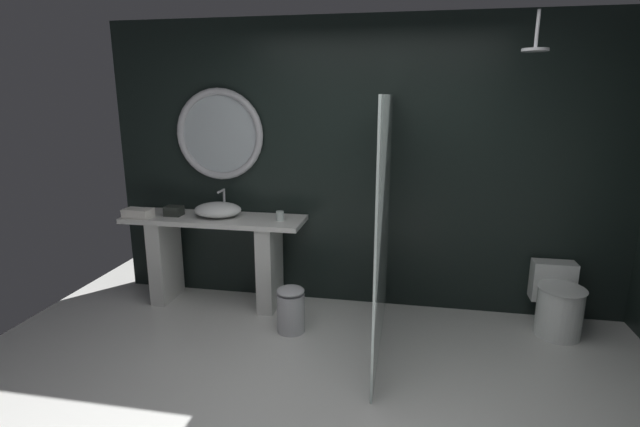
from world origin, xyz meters
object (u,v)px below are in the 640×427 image
tissue_box (174,211)px  rain_shower_head (536,46)px  tumbler_cup (280,216)px  folded_hand_towel (138,213)px  vessel_sink (218,210)px  toilet (557,303)px  round_wall_mirror (220,134)px  waste_bin (291,309)px

tissue_box → rain_shower_head: (2.96, -0.26, 1.37)m
tumbler_cup → rain_shower_head: rain_shower_head is taller
tissue_box → folded_hand_towel: bearing=-156.6°
vessel_sink → toilet: 3.04m
tissue_box → round_wall_mirror: size_ratio=0.18×
tumbler_cup → toilet: bearing=-0.3°
tumbler_cup → tissue_box: 1.02m
rain_shower_head → round_wall_mirror: bearing=168.8°
vessel_sink → tumbler_cup: (0.59, -0.02, -0.03)m
tissue_box → rain_shower_head: rain_shower_head is taller
tissue_box → folded_hand_towel: 0.32m
vessel_sink → rain_shower_head: 2.88m
tissue_box → round_wall_mirror: (0.38, 0.25, 0.69)m
tissue_box → round_wall_mirror: 0.83m
toilet → tumbler_cup: bearing=179.7°
tissue_box → waste_bin: bearing=-18.9°
waste_bin → vessel_sink: bearing=150.7°
folded_hand_towel → round_wall_mirror: bearing=28.8°
tumbler_cup → tissue_box: tissue_box is taller
round_wall_mirror → waste_bin: (0.83, -0.66, -1.38)m
rain_shower_head → toilet: size_ratio=0.50×
vessel_sink → folded_hand_towel: vessel_sink is taller
toilet → vessel_sink: bearing=179.4°
rain_shower_head → waste_bin: 2.70m
waste_bin → round_wall_mirror: bearing=141.4°
round_wall_mirror → folded_hand_towel: round_wall_mirror is taller
tumbler_cup → folded_hand_towel: size_ratio=0.33×
rain_shower_head → waste_bin: bearing=-175.0°
round_wall_mirror → folded_hand_towel: bearing=-151.2°
rain_shower_head → folded_hand_towel: rain_shower_head is taller
round_wall_mirror → toilet: (3.01, -0.25, -1.32)m
rain_shower_head → toilet: bearing=30.8°
waste_bin → tissue_box: bearing=161.1°
tissue_box → folded_hand_towel: size_ratio=0.60×
waste_bin → folded_hand_towel: bearing=169.1°
tissue_box → folded_hand_towel: tissue_box is taller
toilet → rain_shower_head: bearing=-149.2°
vessel_sink → waste_bin: bearing=-29.3°
tumbler_cup → folded_hand_towel: bearing=-174.1°
rain_shower_head → toilet: rain_shower_head is taller
tumbler_cup → waste_bin: 0.83m
vessel_sink → round_wall_mirror: (-0.04, 0.22, 0.67)m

